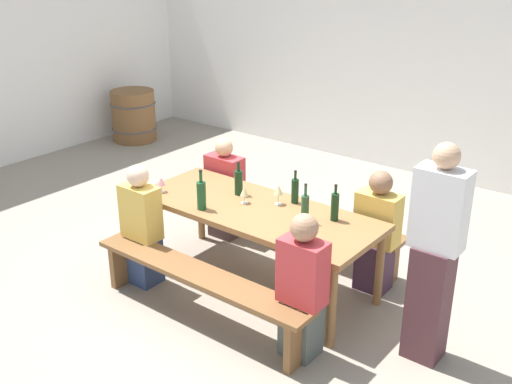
% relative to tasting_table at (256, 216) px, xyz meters
% --- Properties ---
extents(ground_plane, '(24.00, 24.00, 0.00)m').
position_rel_tasting_table_xyz_m(ground_plane, '(0.00, 0.00, -0.68)').
color(ground_plane, gray).
extents(back_wall, '(14.00, 0.20, 3.20)m').
position_rel_tasting_table_xyz_m(back_wall, '(0.00, 3.67, 0.92)').
color(back_wall, white).
rests_on(back_wall, ground).
extents(tasting_table, '(2.20, 0.88, 0.75)m').
position_rel_tasting_table_xyz_m(tasting_table, '(0.00, 0.00, 0.00)').
color(tasting_table, olive).
rests_on(tasting_table, ground).
extents(bench_near, '(2.10, 0.30, 0.45)m').
position_rel_tasting_table_xyz_m(bench_near, '(0.00, -0.74, -0.32)').
color(bench_near, brown).
rests_on(bench_near, ground).
extents(bench_far, '(2.10, 0.30, 0.45)m').
position_rel_tasting_table_xyz_m(bench_far, '(0.00, 0.74, -0.32)').
color(bench_far, brown).
rests_on(bench_far, ground).
extents(wine_bottle_0, '(0.08, 0.08, 0.31)m').
position_rel_tasting_table_xyz_m(wine_bottle_0, '(-0.32, 0.15, 0.19)').
color(wine_bottle_0, '#143319').
rests_on(wine_bottle_0, tasting_table).
extents(wine_bottle_1, '(0.07, 0.07, 0.30)m').
position_rel_tasting_table_xyz_m(wine_bottle_1, '(0.20, 0.30, 0.19)').
color(wine_bottle_1, '#143319').
rests_on(wine_bottle_1, tasting_table).
extents(wine_bottle_2, '(0.07, 0.07, 0.32)m').
position_rel_tasting_table_xyz_m(wine_bottle_2, '(0.66, 0.21, 0.20)').
color(wine_bottle_2, '#143319').
rests_on(wine_bottle_2, tasting_table).
extents(wine_bottle_3, '(0.08, 0.08, 0.36)m').
position_rel_tasting_table_xyz_m(wine_bottle_3, '(-0.36, -0.30, 0.20)').
color(wine_bottle_3, '#194723').
rests_on(wine_bottle_3, tasting_table).
extents(wine_bottle_4, '(0.06, 0.06, 0.33)m').
position_rel_tasting_table_xyz_m(wine_bottle_4, '(0.48, 0.03, 0.20)').
color(wine_bottle_4, '#234C2D').
rests_on(wine_bottle_4, tasting_table).
extents(wine_glass_0, '(0.08, 0.08, 0.14)m').
position_rel_tasting_table_xyz_m(wine_glass_0, '(-0.91, -0.25, 0.17)').
color(wine_glass_0, silver).
rests_on(wine_glass_0, tasting_table).
extents(wine_glass_1, '(0.07, 0.07, 0.16)m').
position_rel_tasting_table_xyz_m(wine_glass_1, '(-0.15, 0.02, 0.18)').
color(wine_glass_1, silver).
rests_on(wine_glass_1, tasting_table).
extents(wine_glass_2, '(0.08, 0.08, 0.18)m').
position_rel_tasting_table_xyz_m(wine_glass_2, '(0.10, 0.19, 0.21)').
color(wine_glass_2, silver).
rests_on(wine_glass_2, tasting_table).
extents(seated_guest_near_0, '(0.35, 0.24, 1.13)m').
position_rel_tasting_table_xyz_m(seated_guest_near_0, '(-0.82, -0.59, -0.14)').
color(seated_guest_near_0, navy).
rests_on(seated_guest_near_0, ground).
extents(seated_guest_near_1, '(0.34, 0.24, 1.15)m').
position_rel_tasting_table_xyz_m(seated_guest_near_1, '(0.89, -0.59, -0.13)').
color(seated_guest_near_1, '#4E5752').
rests_on(seated_guest_near_1, ground).
extents(seated_guest_far_0, '(0.39, 0.24, 1.06)m').
position_rel_tasting_table_xyz_m(seated_guest_far_0, '(-0.87, 0.59, -0.18)').
color(seated_guest_far_0, '#4C3535').
rests_on(seated_guest_far_0, ground).
extents(seated_guest_far_1, '(0.37, 0.24, 1.12)m').
position_rel_tasting_table_xyz_m(seated_guest_far_1, '(0.87, 0.59, -0.15)').
color(seated_guest_far_1, '#40283B').
rests_on(seated_guest_far_1, ground).
extents(standing_host, '(0.36, 0.24, 1.67)m').
position_rel_tasting_table_xyz_m(standing_host, '(1.62, -0.04, 0.13)').
color(standing_host, '#4F2D33').
rests_on(standing_host, ground).
extents(wine_barrel, '(0.70, 0.70, 0.78)m').
position_rel_tasting_table_xyz_m(wine_barrel, '(-4.16, 2.25, -0.29)').
color(wine_barrel, brown).
rests_on(wine_barrel, ground).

